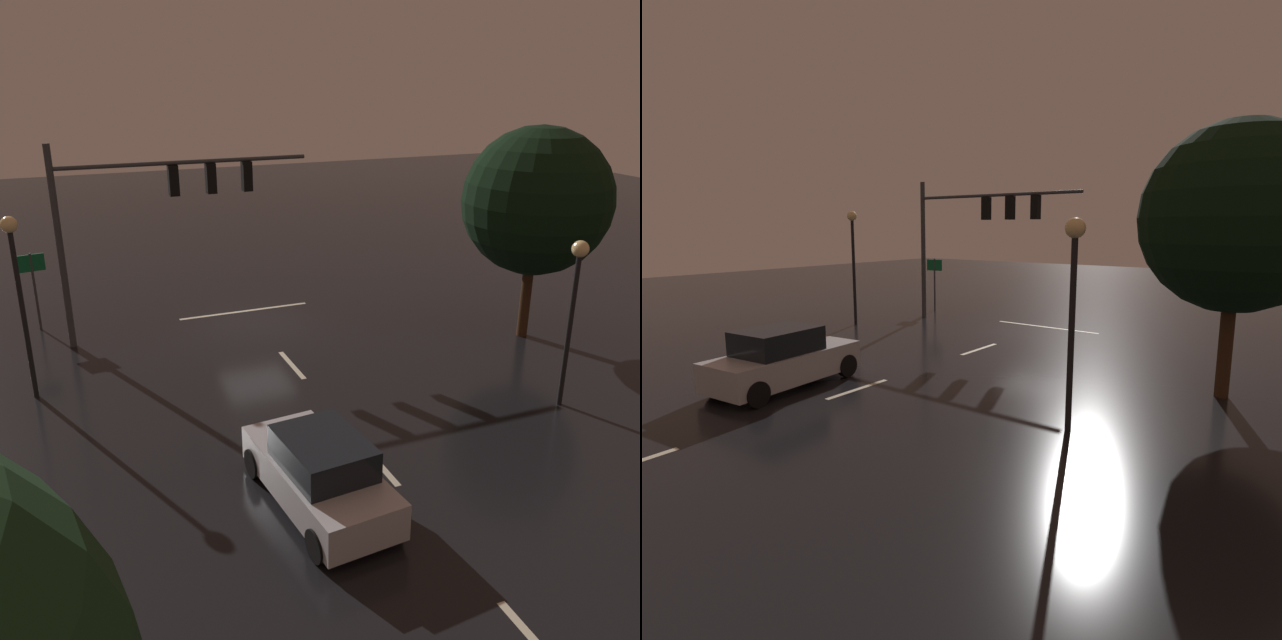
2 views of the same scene
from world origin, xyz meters
TOP-DOWN VIEW (x-y plane):
  - ground_plane at (0.00, 0.00)m, footprint 80.00×80.00m
  - traffic_signal_assembly at (3.24, -0.21)m, footprint 8.45×0.47m
  - lane_dash_far at (0.00, 4.00)m, footprint 0.16×2.20m
  - lane_dash_mid at (0.00, 10.00)m, footprint 0.16×2.20m
  - stop_bar at (0.00, -1.39)m, footprint 5.00×0.16m
  - car_approaching at (1.90, 11.05)m, footprint 2.25×4.50m
  - street_lamp_left_kerb at (-6.04, 9.27)m, footprint 0.44×0.44m
  - street_lamp_right_kerb at (7.50, 3.32)m, footprint 0.44×0.44m
  - route_sign at (7.29, -2.25)m, footprint 0.90×0.22m
  - tree_left_near at (-8.32, 4.63)m, footprint 4.84×4.84m

SIDE VIEW (x-z plane):
  - ground_plane at x=0.00m, z-range 0.00..0.00m
  - lane_dash_far at x=0.00m, z-range 0.00..0.01m
  - lane_dash_mid at x=0.00m, z-range 0.00..0.01m
  - stop_bar at x=0.00m, z-range 0.00..0.01m
  - car_approaching at x=1.90m, z-range -0.05..1.65m
  - route_sign at x=7.29m, z-range 0.62..3.44m
  - street_lamp_left_kerb at x=-6.04m, z-range 0.97..5.65m
  - street_lamp_right_kerb at x=7.50m, z-range 1.03..6.24m
  - tree_left_near at x=-8.32m, z-range 1.14..8.27m
  - traffic_signal_assembly at x=3.24m, z-range 1.38..8.04m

